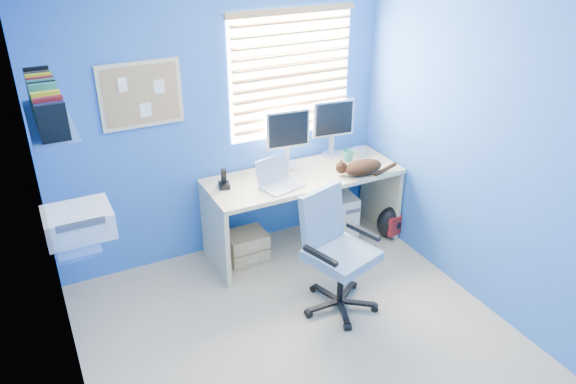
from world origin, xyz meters
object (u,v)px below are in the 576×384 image
desk (303,211)px  laptop (281,175)px  cat (363,167)px  office_chair (336,267)px  tower_pc (340,213)px

desk → laptop: (-0.28, -0.14, 0.48)m
laptop → cat: size_ratio=0.90×
office_chair → laptop: bearing=98.3°
desk → cat: size_ratio=4.74×
tower_pc → desk: bearing=-170.6°
laptop → office_chair: (0.11, -0.74, -0.49)m
tower_pc → office_chair: (-0.60, -0.91, 0.13)m
desk → tower_pc: 0.45m
desk → cat: (0.47, -0.23, 0.44)m
laptop → cat: 0.76m
tower_pc → office_chair: office_chair is taller
tower_pc → cat: bearing=-75.4°
desk → cat: cat is taller
laptop → desk: bearing=11.2°
cat → office_chair: (-0.64, -0.65, -0.45)m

